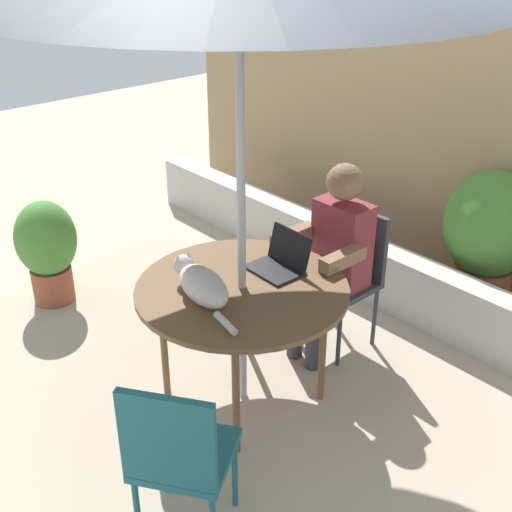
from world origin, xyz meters
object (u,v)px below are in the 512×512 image
Objects in this scene: patio_table at (242,295)px; potted_plant_by_chair at (47,247)px; laptop at (282,258)px; potted_plant_near_fence at (490,233)px; chair_empty at (178,453)px; chair_occupied at (349,267)px; cat at (201,284)px; person_seated at (334,251)px.

patio_table is 1.50× the size of potted_plant_by_chair.
laptop is 1.68m from potted_plant_near_fence.
chair_empty is 0.89× the size of potted_plant_near_fence.
laptop is at bearing 19.84° from potted_plant_by_chair.
chair_occupied is 2.92× the size of laptop.
potted_plant_by_chair is (-1.68, -0.09, -0.39)m from cat.
laptop is at bearing -90.60° from chair_occupied.
cat is (-0.05, -0.23, 0.14)m from patio_table.
cat is 0.84× the size of potted_plant_by_chair.
chair_occupied is 2.12m from potted_plant_by_chair.
chair_empty is 1.40× the size of cat.
potted_plant_by_chair is (-1.73, -1.21, -0.10)m from chair_occupied.
person_seated is 1.61× the size of potted_plant_by_chair.
cat is at bearing -92.99° from person_seated.
patio_table is 0.93× the size of person_seated.
patio_table is 0.73m from person_seated.
patio_table is 1.78m from potted_plant_by_chair.
potted_plant_by_chair is (-1.73, -1.05, -0.27)m from person_seated.
potted_plant_near_fence reaches higher than cat.
laptop is (-0.60, 1.16, 0.27)m from chair_empty.
patio_table is 1.28× the size of chair_empty.
cat reaches higher than chair_occupied.
patio_table is 1.28× the size of chair_occupied.
chair_empty is (0.59, -1.75, 0.00)m from chair_occupied.
chair_empty is at bearing -55.55° from patio_table.
potted_plant_by_chair is (-2.09, -2.25, -0.14)m from potted_plant_near_fence.
patio_table is 1.06m from chair_empty.
person_seated is (-0.59, 1.59, 0.17)m from chair_empty.
chair_occupied is at bearing 90.00° from patio_table.
potted_plant_near_fence reaches higher than potted_plant_by_chair.
laptop is 0.40× the size of potted_plant_by_chair.
person_seated is 0.97m from cat.
laptop is at bearing -102.56° from potted_plant_near_fence.
chair_occupied is at bearing 90.00° from person_seated.
person_seated is 0.44m from laptop.
cat reaches higher than potted_plant_by_chair.
person_seated reaches higher than potted_plant_by_chair.
laptop reaches higher than cat.
potted_plant_by_chair is at bearing -132.90° from potted_plant_near_fence.
chair_occupied is at bearing -108.88° from potted_plant_near_fence.
laptop reaches higher than chair_empty.
potted_plant_near_fence reaches higher than chair_occupied.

